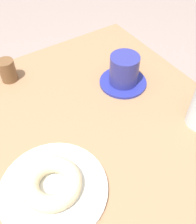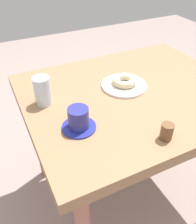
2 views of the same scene
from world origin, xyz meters
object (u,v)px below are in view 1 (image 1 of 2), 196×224
(plate_sugar_ring, at_px, (54,189))
(coffee_cup, at_px, (124,72))
(sugar_jar, at_px, (8,70))
(donut_sugar_ring, at_px, (52,183))

(plate_sugar_ring, distance_m, coffee_cup, 0.36)
(sugar_jar, bearing_deg, coffee_cup, -36.11)
(donut_sugar_ring, xyz_separation_m, coffee_cup, (0.31, 0.18, 0.01))
(plate_sugar_ring, distance_m, sugar_jar, 0.37)
(plate_sugar_ring, height_order, donut_sugar_ring, donut_sugar_ring)
(donut_sugar_ring, distance_m, sugar_jar, 0.37)
(coffee_cup, bearing_deg, sugar_jar, 143.89)
(donut_sugar_ring, height_order, coffee_cup, coffee_cup)
(plate_sugar_ring, relative_size, sugar_jar, 3.40)
(coffee_cup, relative_size, sugar_jar, 2.06)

